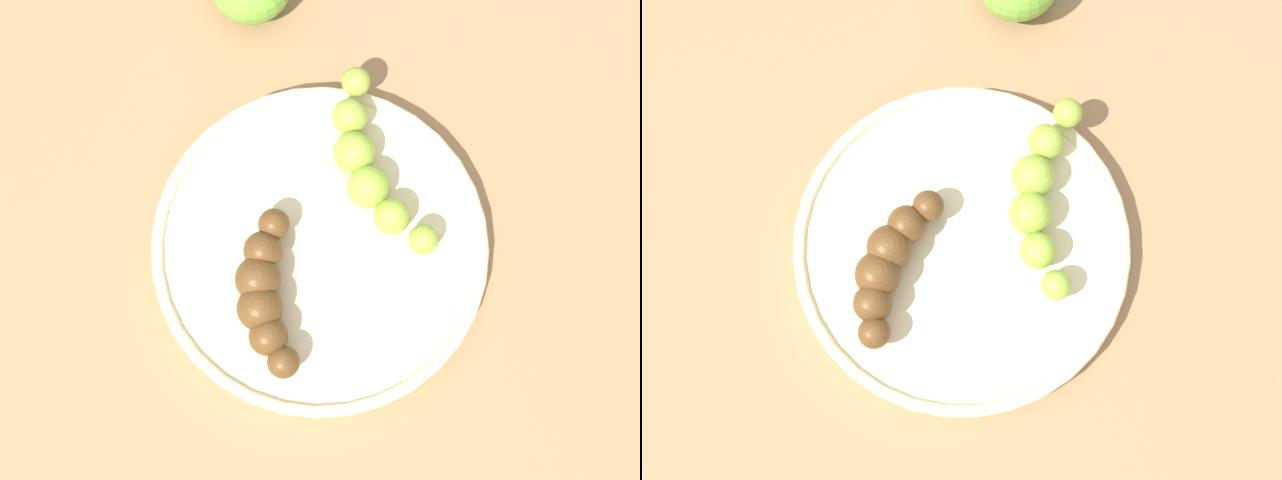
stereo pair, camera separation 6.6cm
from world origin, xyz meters
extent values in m
plane|color=#936D47|center=(0.00, 0.00, 0.00)|extent=(2.40, 2.40, 0.00)
cylinder|color=beige|center=(0.00, 0.00, 0.01)|extent=(0.26, 0.26, 0.02)
torus|color=beige|center=(0.00, 0.00, 0.02)|extent=(0.26, 0.26, 0.01)
sphere|color=#8CAD38|center=(-0.12, -0.05, 0.04)|extent=(0.02, 0.02, 0.02)
sphere|color=#8CAD38|center=(-0.09, -0.04, 0.04)|extent=(0.03, 0.03, 0.03)
sphere|color=#8CAD38|center=(-0.07, -0.02, 0.04)|extent=(0.03, 0.03, 0.03)
sphere|color=#8CAD38|center=(-0.06, 0.01, 0.04)|extent=(0.03, 0.03, 0.03)
sphere|color=#8CAD38|center=(-0.05, 0.03, 0.04)|extent=(0.03, 0.03, 0.03)
sphere|color=#8CAD38|center=(-0.05, 0.06, 0.04)|extent=(0.02, 0.02, 0.02)
sphere|color=#593819|center=(0.01, -0.04, 0.04)|extent=(0.02, 0.02, 0.02)
sphere|color=#593819|center=(0.03, -0.03, 0.04)|extent=(0.03, 0.03, 0.03)
sphere|color=#593819|center=(0.05, -0.02, 0.04)|extent=(0.04, 0.04, 0.04)
sphere|color=#593819|center=(0.07, -0.01, 0.04)|extent=(0.04, 0.04, 0.04)
sphere|color=#593819|center=(0.08, 0.01, 0.04)|extent=(0.03, 0.03, 0.03)
sphere|color=#593819|center=(0.09, 0.03, 0.04)|extent=(0.02, 0.02, 0.02)
camera|label=1|loc=(0.12, 0.08, 0.68)|focal=48.83mm
camera|label=2|loc=(0.07, 0.13, 0.68)|focal=48.83mm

